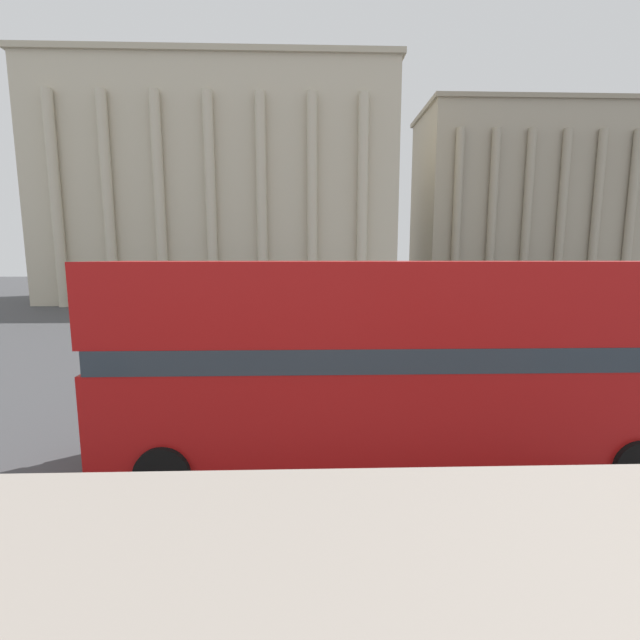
{
  "coord_description": "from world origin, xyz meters",
  "views": [
    {
      "loc": [
        -0.76,
        -2.25,
        4.29
      ],
      "look_at": [
        -0.2,
        15.75,
        1.68
      ],
      "focal_mm": 24.0,
      "sensor_mm": 36.0,
      "label": 1
    }
  ],
  "objects_px": {
    "pedestrian_yellow": "(380,306)",
    "double_decker_bus": "(393,354)",
    "plaza_building_right": "(520,204)",
    "traffic_light_mid": "(480,306)",
    "car_maroon": "(315,311)",
    "plaza_building_left": "(228,194)",
    "traffic_light_near": "(223,324)",
    "pedestrian_black": "(229,329)"
  },
  "relations": [
    {
      "from": "plaza_building_right",
      "to": "pedestrian_yellow",
      "type": "xyz_separation_m",
      "value": [
        -21.35,
        -24.29,
        -9.92
      ]
    },
    {
      "from": "pedestrian_black",
      "to": "car_maroon",
      "type": "bearing_deg",
      "value": 57.33
    },
    {
      "from": "pedestrian_black",
      "to": "traffic_light_near",
      "type": "bearing_deg",
      "value": -88.93
    },
    {
      "from": "traffic_light_mid",
      "to": "pedestrian_black",
      "type": "relative_size",
      "value": 2.04
    },
    {
      "from": "plaza_building_right",
      "to": "pedestrian_black",
      "type": "xyz_separation_m",
      "value": [
        -30.11,
        -33.78,
        -9.96
      ]
    },
    {
      "from": "plaza_building_left",
      "to": "pedestrian_yellow",
      "type": "distance_m",
      "value": 24.13
    },
    {
      "from": "double_decker_bus",
      "to": "plaza_building_right",
      "type": "distance_m",
      "value": 52.21
    },
    {
      "from": "plaza_building_right",
      "to": "car_maroon",
      "type": "xyz_separation_m",
      "value": [
        -25.89,
        -24.5,
        -10.24
      ]
    },
    {
      "from": "double_decker_bus",
      "to": "pedestrian_black",
      "type": "relative_size",
      "value": 6.76
    },
    {
      "from": "plaza_building_left",
      "to": "traffic_light_mid",
      "type": "bearing_deg",
      "value": -61.33
    },
    {
      "from": "plaza_building_right",
      "to": "car_maroon",
      "type": "bearing_deg",
      "value": -136.58
    },
    {
      "from": "car_maroon",
      "to": "double_decker_bus",
      "type": "bearing_deg",
      "value": -68.93
    },
    {
      "from": "double_decker_bus",
      "to": "pedestrian_black",
      "type": "distance_m",
      "value": 12.7
    },
    {
      "from": "double_decker_bus",
      "to": "traffic_light_near",
      "type": "height_order",
      "value": "double_decker_bus"
    },
    {
      "from": "double_decker_bus",
      "to": "car_maroon",
      "type": "height_order",
      "value": "double_decker_bus"
    },
    {
      "from": "traffic_light_mid",
      "to": "pedestrian_yellow",
      "type": "height_order",
      "value": "traffic_light_mid"
    },
    {
      "from": "traffic_light_near",
      "to": "double_decker_bus",
      "type": "bearing_deg",
      "value": -38.48
    },
    {
      "from": "plaza_building_right",
      "to": "pedestrian_black",
      "type": "relative_size",
      "value": 14.85
    },
    {
      "from": "plaza_building_left",
      "to": "traffic_light_near",
      "type": "height_order",
      "value": "plaza_building_left"
    },
    {
      "from": "traffic_light_mid",
      "to": "car_maroon",
      "type": "bearing_deg",
      "value": 121.62
    },
    {
      "from": "plaza_building_left",
      "to": "traffic_light_near",
      "type": "xyz_separation_m",
      "value": [
        5.99,
        -35.09,
        -8.49
      ]
    },
    {
      "from": "double_decker_bus",
      "to": "traffic_light_near",
      "type": "relative_size",
      "value": 3.01
    },
    {
      "from": "plaza_building_left",
      "to": "traffic_light_near",
      "type": "relative_size",
      "value": 8.85
    },
    {
      "from": "traffic_light_near",
      "to": "car_maroon",
      "type": "xyz_separation_m",
      "value": [
        2.88,
        17.46,
        -1.79
      ]
    },
    {
      "from": "traffic_light_near",
      "to": "car_maroon",
      "type": "height_order",
      "value": "traffic_light_near"
    },
    {
      "from": "double_decker_bus",
      "to": "traffic_light_near",
      "type": "distance_m",
      "value": 5.19
    },
    {
      "from": "plaza_building_right",
      "to": "traffic_light_mid",
      "type": "bearing_deg",
      "value": -118.06
    },
    {
      "from": "double_decker_bus",
      "to": "traffic_light_mid",
      "type": "xyz_separation_m",
      "value": [
        5.69,
        9.52,
        -0.08
      ]
    },
    {
      "from": "plaza_building_left",
      "to": "car_maroon",
      "type": "xyz_separation_m",
      "value": [
        8.87,
        -17.63,
        -10.28
      ]
    },
    {
      "from": "pedestrian_yellow",
      "to": "double_decker_bus",
      "type": "bearing_deg",
      "value": 103.73
    },
    {
      "from": "double_decker_bus",
      "to": "traffic_light_mid",
      "type": "distance_m",
      "value": 11.09
    },
    {
      "from": "plaza_building_left",
      "to": "double_decker_bus",
      "type": "bearing_deg",
      "value": -75.29
    },
    {
      "from": "pedestrian_yellow",
      "to": "pedestrian_black",
      "type": "height_order",
      "value": "pedestrian_yellow"
    },
    {
      "from": "double_decker_bus",
      "to": "car_maroon",
      "type": "distance_m",
      "value": 20.79
    },
    {
      "from": "double_decker_bus",
      "to": "car_maroon",
      "type": "xyz_separation_m",
      "value": [
        -1.18,
        20.69,
        -1.65
      ]
    },
    {
      "from": "plaza_building_left",
      "to": "car_maroon",
      "type": "distance_m",
      "value": 22.25
    },
    {
      "from": "traffic_light_near",
      "to": "pedestrian_black",
      "type": "xyz_separation_m",
      "value": [
        -1.34,
        8.18,
        -1.51
      ]
    },
    {
      "from": "car_maroon",
      "to": "pedestrian_black",
      "type": "relative_size",
      "value": 2.48
    },
    {
      "from": "traffic_light_near",
      "to": "car_maroon",
      "type": "bearing_deg",
      "value": 80.64
    },
    {
      "from": "plaza_building_right",
      "to": "traffic_light_mid",
      "type": "relative_size",
      "value": 7.29
    },
    {
      "from": "traffic_light_mid",
      "to": "double_decker_bus",
      "type": "bearing_deg",
      "value": -120.9
    },
    {
      "from": "traffic_light_near",
      "to": "traffic_light_mid",
      "type": "distance_m",
      "value": 11.61
    }
  ]
}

